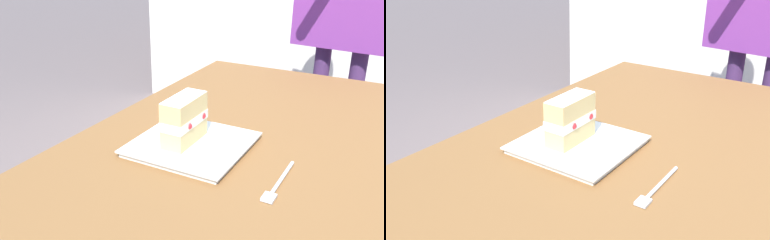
# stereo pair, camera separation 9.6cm
# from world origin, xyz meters

# --- Properties ---
(patio_table) EXTENTS (1.43, 0.83, 0.73)m
(patio_table) POSITION_xyz_m (0.00, 0.00, 0.63)
(patio_table) COLOR brown
(patio_table) RESTS_ON ground
(dessert_plate) EXTENTS (0.26, 0.26, 0.02)m
(dessert_plate) POSITION_xyz_m (0.03, -0.12, 0.74)
(dessert_plate) COLOR white
(dessert_plate) RESTS_ON patio_table
(cake_slice) EXTENTS (0.13, 0.07, 0.11)m
(cake_slice) POSITION_xyz_m (0.04, -0.14, 0.80)
(cake_slice) COLOR #E0C17A
(cake_slice) RESTS_ON dessert_plate
(dessert_fork) EXTENTS (0.17, 0.02, 0.01)m
(dessert_fork) POSITION_xyz_m (0.09, 0.11, 0.73)
(dessert_fork) COLOR silver
(dessert_fork) RESTS_ON patio_table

